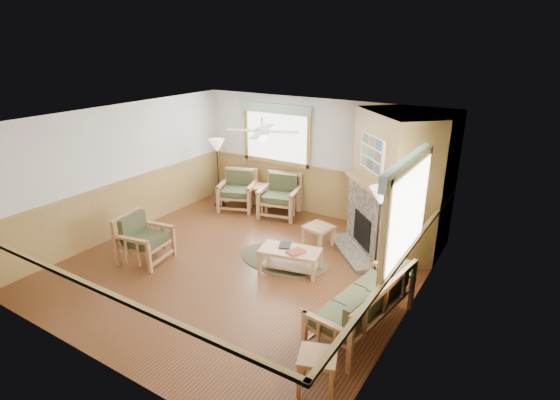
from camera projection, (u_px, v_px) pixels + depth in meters
The scene contains 24 objects.
floor at pixel (241, 266), 8.01m from camera, with size 6.00×6.00×0.01m, color #5A3119.
ceiling at pixel (236, 119), 7.06m from camera, with size 6.00×6.00×0.01m, color white.
wall_back at pixel (319, 158), 9.92m from camera, with size 6.00×0.02×2.70m, color silver.
wall_front at pixel (86, 271), 5.15m from camera, with size 6.00×0.02×2.70m, color silver.
wall_left at pixel (123, 171), 9.02m from camera, with size 0.02×6.00×2.70m, color silver.
wall_right at pixel (412, 236), 6.05m from camera, with size 0.02×6.00×2.70m, color silver.
wainscot at pixel (240, 239), 7.82m from camera, with size 6.00×6.00×1.10m, color olive, non-canonical shape.
fireplace at pixel (393, 185), 8.15m from camera, with size 2.20×2.20×2.70m, color olive, non-canonical shape.
window_back at pixel (277, 102), 10.02m from camera, with size 1.90×0.16×1.50m, color white, non-canonical shape.
window_right at pixel (414, 156), 5.50m from camera, with size 0.16×1.90×1.50m, color white, non-canonical shape.
ceiling_fan at pixel (262, 120), 7.17m from camera, with size 1.24×1.24×0.36m, color white, non-canonical shape.
sofa at pixel (362, 302), 6.16m from camera, with size 0.76×1.85×0.85m, color #AC7B50, non-canonical shape.
armchair_back_left at pixel (237, 191), 10.55m from camera, with size 0.82×0.82×0.92m, color #AC7B50, non-canonical shape.
armchair_back_right at pixel (280, 196), 10.13m from camera, with size 0.85×0.85×0.95m, color #AC7B50, non-canonical shape.
armchair_left at pixel (145, 239), 8.06m from camera, with size 0.79×0.79×0.89m, color #AC7B50, non-canonical shape.
coffee_table at pixel (290, 260), 7.77m from camera, with size 1.06×0.53×0.43m, color #AC7B50, non-canonical shape.
end_table_chairs at pixel (260, 197), 10.60m from camera, with size 0.52×0.50×0.59m, color #AC7B50, non-canonical shape.
end_table_sofa at pixel (317, 372), 5.13m from camera, with size 0.44×0.42×0.49m, color #AC7B50, non-canonical shape.
footstool at pixel (318, 236), 8.71m from camera, with size 0.50×0.50×0.43m, color #AC7B50, non-canonical shape.
braided_rug at pixel (284, 259), 8.24m from camera, with size 1.78×1.78×0.01m, color #4B452E.
floor_lamp_left at pixel (218, 173), 10.62m from camera, with size 0.38×0.38×1.68m, color black, non-canonical shape.
floor_lamp_right at pixel (378, 234), 7.32m from camera, with size 0.38×0.38×1.67m, color black, non-canonical shape.
book_red at pixel (296, 251), 7.57m from camera, with size 0.22×0.30×0.03m, color maroon.
book_dark at pixel (285, 245), 7.82m from camera, with size 0.20×0.27×0.03m, color black.
Camera 1 is at (4.35, -5.63, 3.94)m, focal length 28.00 mm.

